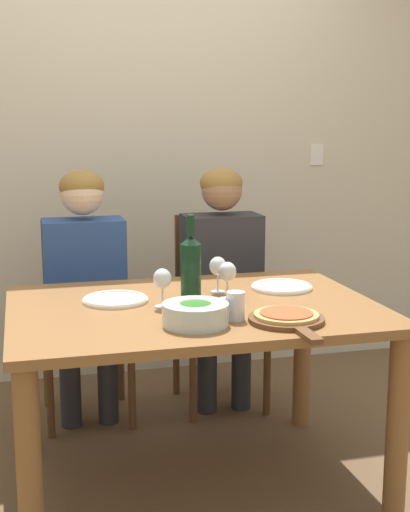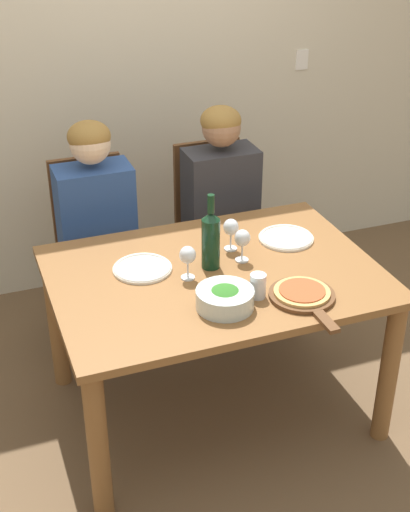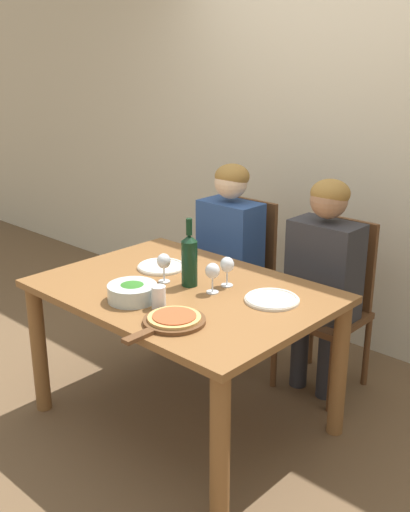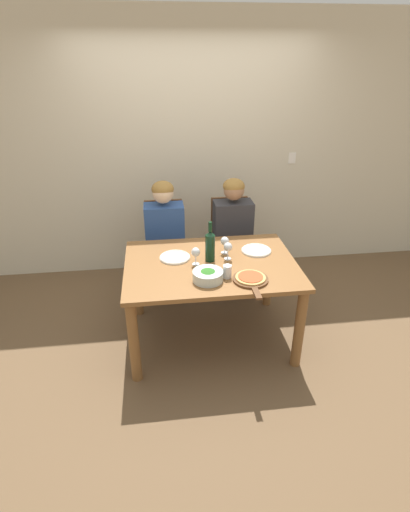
% 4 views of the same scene
% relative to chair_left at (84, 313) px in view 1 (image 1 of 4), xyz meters
% --- Properties ---
extents(ground_plane, '(40.00, 40.00, 0.00)m').
position_rel_chair_left_xyz_m(ground_plane, '(0.35, -0.86, -0.52)').
color(ground_plane, brown).
extents(back_wall, '(10.00, 0.06, 2.70)m').
position_rel_chair_left_xyz_m(back_wall, '(0.35, 0.56, 0.83)').
color(back_wall, beige).
rests_on(back_wall, ground).
extents(dining_table, '(1.41, 1.01, 0.75)m').
position_rel_chair_left_xyz_m(dining_table, '(0.35, -0.86, 0.12)').
color(dining_table, brown).
rests_on(dining_table, ground).
extents(chair_left, '(0.42, 0.42, 0.97)m').
position_rel_chair_left_xyz_m(chair_left, '(0.00, 0.00, 0.00)').
color(chair_left, brown).
rests_on(chair_left, ground).
extents(chair_right, '(0.42, 0.42, 0.97)m').
position_rel_chair_left_xyz_m(chair_right, '(0.68, 0.00, 0.00)').
color(chair_right, brown).
rests_on(chair_right, ground).
extents(person_woman, '(0.47, 0.51, 1.23)m').
position_rel_chair_left_xyz_m(person_woman, '(0.00, -0.12, 0.22)').
color(person_woman, '#28282D').
rests_on(person_woman, ground).
extents(person_man, '(0.47, 0.51, 1.23)m').
position_rel_chair_left_xyz_m(person_man, '(0.68, -0.12, 0.22)').
color(person_man, '#28282D').
rests_on(person_man, ground).
extents(wine_bottle, '(0.08, 0.08, 0.34)m').
position_rel_chair_left_xyz_m(wine_bottle, '(0.35, -0.82, 0.38)').
color(wine_bottle, black).
rests_on(wine_bottle, dining_table).
extents(broccoli_bowl, '(0.23, 0.23, 0.09)m').
position_rel_chair_left_xyz_m(broccoli_bowl, '(0.29, -1.14, 0.28)').
color(broccoli_bowl, silver).
rests_on(broccoli_bowl, dining_table).
extents(dinner_plate_left, '(0.26, 0.26, 0.02)m').
position_rel_chair_left_xyz_m(dinner_plate_left, '(0.06, -0.74, 0.25)').
color(dinner_plate_left, silver).
rests_on(dinner_plate_left, dining_table).
extents(dinner_plate_right, '(0.26, 0.26, 0.02)m').
position_rel_chair_left_xyz_m(dinner_plate_right, '(0.77, -0.70, 0.25)').
color(dinner_plate_right, silver).
rests_on(dinner_plate_right, dining_table).
extents(pizza_on_board, '(0.27, 0.41, 0.04)m').
position_rel_chair_left_xyz_m(pizza_on_board, '(0.61, -1.19, 0.25)').
color(pizza_on_board, brown).
rests_on(pizza_on_board, dining_table).
extents(wine_glass_left, '(0.07, 0.07, 0.15)m').
position_rel_chair_left_xyz_m(wine_glass_left, '(0.22, -0.87, 0.34)').
color(wine_glass_left, silver).
rests_on(wine_glass_left, dining_table).
extents(wine_glass_right, '(0.07, 0.07, 0.15)m').
position_rel_chair_left_xyz_m(wine_glass_right, '(0.49, -0.70, 0.34)').
color(wine_glass_right, silver).
rests_on(wine_glass_right, dining_table).
extents(wine_glass_centre, '(0.07, 0.07, 0.15)m').
position_rel_chair_left_xyz_m(wine_glass_centre, '(0.50, -0.81, 0.34)').
color(wine_glass_centre, silver).
rests_on(wine_glass_centre, dining_table).
extents(water_tumbler, '(0.07, 0.07, 0.10)m').
position_rel_chair_left_xyz_m(water_tumbler, '(0.44, -1.11, 0.29)').
color(water_tumbler, silver).
rests_on(water_tumbler, dining_table).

